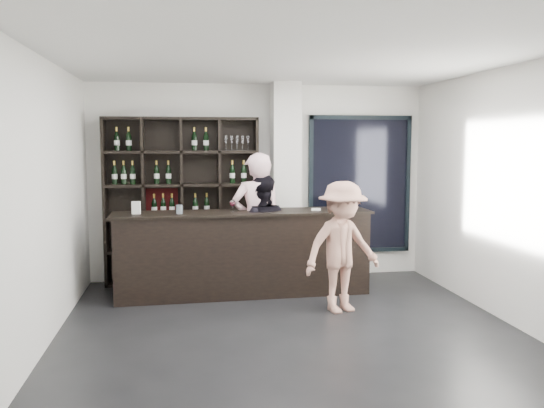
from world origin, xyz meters
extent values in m
cube|color=black|center=(0.00, 0.00, -0.01)|extent=(5.00, 5.50, 0.01)
cube|color=silver|center=(0.35, 2.47, 1.45)|extent=(0.40, 0.40, 2.90)
cube|color=black|center=(1.55, 2.69, 1.40)|extent=(1.60, 0.08, 2.10)
cube|color=black|center=(1.55, 2.69, 1.40)|extent=(1.48, 0.02, 1.98)
cube|color=black|center=(-0.35, 1.75, 0.55)|extent=(3.35, 0.63, 1.10)
cube|color=black|center=(-0.35, 1.75, 1.11)|extent=(3.43, 0.71, 0.03)
imported|color=#FBC6CC|center=(-0.15, 1.85, 0.95)|extent=(0.74, 0.53, 1.91)
imported|color=black|center=(-0.10, 1.85, 0.80)|extent=(0.81, 0.65, 1.61)
imported|color=tan|center=(0.75, 0.80, 0.79)|extent=(1.16, 0.88, 1.58)
cylinder|color=silver|center=(-1.18, 1.64, 1.19)|extent=(0.11, 0.11, 0.11)
cube|color=white|center=(0.65, 1.76, 1.14)|extent=(0.15, 0.15, 0.02)
cube|color=white|center=(-1.73, 1.69, 1.21)|extent=(0.11, 0.07, 0.16)
camera|label=1|loc=(-1.12, -5.81, 2.05)|focal=38.00mm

